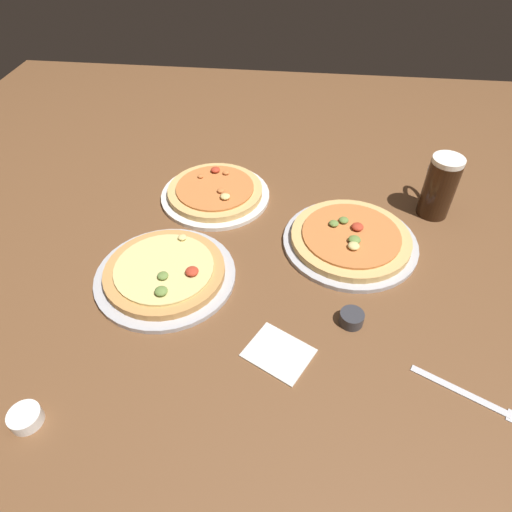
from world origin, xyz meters
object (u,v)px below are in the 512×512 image
Objects in this scene: ramekin_butter at (26,418)px; fork_left at (473,397)px; pizza_plate_far at (215,192)px; pizza_plate_near at (165,273)px; beer_mug_dark at (439,186)px; napkin_folded at (279,352)px; ramekin_sauce at (352,318)px; pizza_plate_side at (350,239)px.

ramekin_butter is 0.28× the size of fork_left.
pizza_plate_far reaches higher than fork_left.
pizza_plate_near is 0.33m from pizza_plate_far.
beer_mug_dark is 0.84× the size of fork_left.
ramekin_butter is 0.47m from napkin_folded.
ramekin_sauce is (0.43, -0.08, -0.00)m from pizza_plate_near.
ramekin_butter is (-0.59, -0.54, -0.00)m from pizza_plate_side.
beer_mug_dark is 3.33× the size of ramekin_sauce.
pizza_plate_side is 0.25m from ramekin_sauce.
ramekin_butter is at bearing -156.03° from napkin_folded.
pizza_plate_side is at bearing 42.66° from ramekin_butter.
beer_mug_dark reaches higher than napkin_folded.
fork_left is (0.22, -0.15, -0.01)m from ramekin_sauce.
ramekin_butter is (-0.58, -0.29, -0.00)m from ramekin_sauce.
beer_mug_dark reaches higher than pizza_plate_side.
ramekin_butter is at bearing -139.25° from beer_mug_dark.
pizza_plate_side is 0.29m from beer_mug_dark.
pizza_plate_near is 0.40m from ramekin_butter.
pizza_plate_near is 0.33m from napkin_folded.
ramekin_sauce is (0.37, -0.41, -0.00)m from pizza_plate_far.
pizza_plate_far is 0.81m from fork_left.
pizza_plate_far is 0.41m from pizza_plate_side.
napkin_folded is at bearing -113.88° from pizza_plate_side.
pizza_plate_near is 0.43m from ramekin_sauce.
napkin_folded is (-0.38, -0.51, -0.08)m from beer_mug_dark.
napkin_folded is at bearing 171.35° from fork_left.
fork_left is at bearing -62.44° from pizza_plate_side.
beer_mug_dark reaches higher than pizza_plate_near.
pizza_plate_far is at bearing -179.94° from beer_mug_dark.
napkin_folded is (0.43, 0.19, -0.01)m from ramekin_butter.
pizza_plate_far is 0.91× the size of pizza_plate_side.
ramekin_sauce is at bearing -91.60° from pizza_plate_side.
pizza_plate_side is 2.73× the size of napkin_folded.
pizza_plate_side is 1.97× the size of beer_mug_dark.
ramekin_sauce is 0.25× the size of fork_left.
pizza_plate_near is 1.60× the size of fork_left.
napkin_folded is at bearing -146.84° from ramekin_sauce.
beer_mug_dark is 1.39× the size of napkin_folded.
pizza_plate_far reaches higher than napkin_folded.
ramekin_butter reaches higher than fork_left.
ramekin_sauce is (-0.01, -0.25, -0.00)m from pizza_plate_side.
pizza_plate_side reaches higher than ramekin_sauce.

